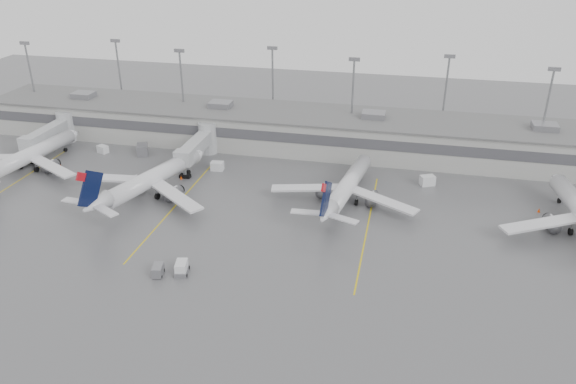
% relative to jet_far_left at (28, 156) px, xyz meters
% --- Properties ---
extents(ground, '(260.00, 260.00, 0.00)m').
position_rel_jet_far_left_xyz_m(ground, '(53.62, -32.72, -3.13)').
color(ground, '#545456').
rests_on(ground, ground).
extents(terminal, '(152.00, 17.00, 9.45)m').
position_rel_jet_far_left_xyz_m(terminal, '(53.61, 25.26, 1.04)').
color(terminal, '#9FA09B').
rests_on(terminal, ground).
extents(light_masts, '(142.40, 8.00, 20.60)m').
position_rel_jet_far_left_xyz_m(light_masts, '(53.62, 31.03, 8.89)').
color(light_masts, gray).
rests_on(light_masts, ground).
extents(jet_bridge_left, '(4.00, 17.20, 7.00)m').
position_rel_jet_far_left_xyz_m(jet_bridge_left, '(-1.88, 13.00, 0.74)').
color(jet_bridge_left, '#95979A').
rests_on(jet_bridge_left, ground).
extents(jet_bridge_right, '(4.00, 17.20, 7.00)m').
position_rel_jet_far_left_xyz_m(jet_bridge_right, '(33.12, 13.00, 0.74)').
color(jet_bridge_right, '#95979A').
rests_on(jet_bridge_right, ground).
extents(stand_markings, '(105.25, 40.00, 0.01)m').
position_rel_jet_far_left_xyz_m(stand_markings, '(53.62, -8.72, -3.13)').
color(stand_markings, '#D8BA0C').
rests_on(stand_markings, ground).
extents(jet_far_left, '(27.53, 31.06, 10.08)m').
position_rel_jet_far_left_xyz_m(jet_far_left, '(0.00, 0.00, 0.00)').
color(jet_far_left, silver).
rests_on(jet_far_left, ground).
extents(jet_mid_left, '(28.02, 31.90, 10.64)m').
position_rel_jet_far_left_xyz_m(jet_mid_left, '(29.80, -5.81, 0.18)').
color(jet_mid_left, silver).
rests_on(jet_mid_left, ground).
extents(jet_mid_right, '(27.36, 30.88, 10.03)m').
position_rel_jet_far_left_xyz_m(jet_mid_right, '(66.26, -0.40, -0.01)').
color(jet_mid_right, silver).
rests_on(jet_mid_right, ground).
extents(baggage_tug, '(2.46, 3.27, 1.90)m').
position_rel_jet_far_left_xyz_m(baggage_tug, '(45.68, -28.91, -2.39)').
color(baggage_tug, silver).
rests_on(baggage_tug, ground).
extents(baggage_cart, '(1.93, 2.74, 1.60)m').
position_rel_jet_far_left_xyz_m(baggage_cart, '(42.48, -30.11, -2.30)').
color(baggage_cart, slate).
rests_on(baggage_cart, ground).
extents(gse_uld_a, '(2.77, 2.34, 1.67)m').
position_rel_jet_far_left_xyz_m(gse_uld_a, '(10.01, 11.92, -2.30)').
color(gse_uld_a, silver).
rests_on(gse_uld_a, ground).
extents(gse_uld_b, '(2.71, 1.93, 1.83)m').
position_rel_jet_far_left_xyz_m(gse_uld_b, '(38.23, 8.33, -2.22)').
color(gse_uld_b, silver).
rests_on(gse_uld_b, ground).
extents(gse_uld_c, '(3.24, 2.79, 1.93)m').
position_rel_jet_far_left_xyz_m(gse_uld_c, '(80.93, 10.48, -2.16)').
color(gse_uld_c, silver).
rests_on(gse_uld_c, ground).
extents(gse_loader, '(3.53, 4.23, 2.27)m').
position_rel_jet_far_left_xyz_m(gse_loader, '(19.15, 12.96, -2.00)').
color(gse_loader, slate).
rests_on(gse_loader, ground).
extents(cone_a, '(0.44, 0.44, 0.70)m').
position_rel_jet_far_left_xyz_m(cone_a, '(4.83, 3.20, -2.78)').
color(cone_a, '#ED4404').
rests_on(cone_a, ground).
extents(cone_b, '(0.48, 0.48, 0.76)m').
position_rel_jet_far_left_xyz_m(cone_b, '(32.61, 2.39, -2.75)').
color(cone_b, '#ED4404').
rests_on(cone_b, ground).
extents(cone_c, '(0.40, 0.40, 0.64)m').
position_rel_jet_far_left_xyz_m(cone_c, '(60.10, 3.95, -2.81)').
color(cone_c, '#ED4404').
rests_on(cone_c, ground).
extents(cone_d, '(0.50, 0.50, 0.80)m').
position_rel_jet_far_left_xyz_m(cone_d, '(100.43, 3.18, -2.73)').
color(cone_d, '#ED4404').
rests_on(cone_d, ground).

